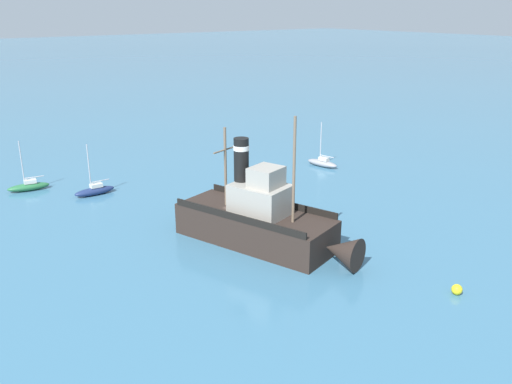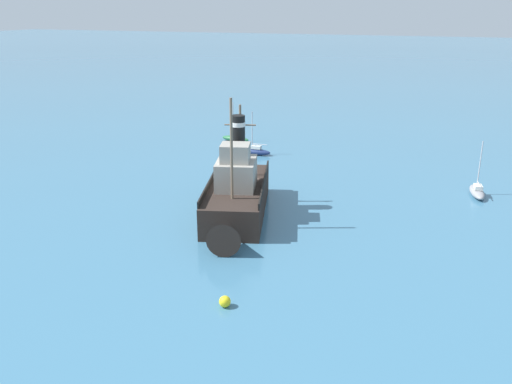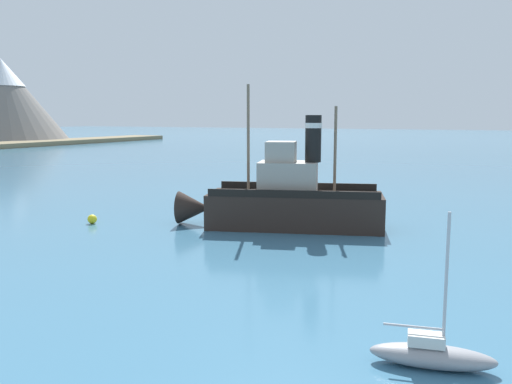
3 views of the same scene
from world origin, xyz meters
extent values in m
plane|color=teal|center=(0.00, 0.00, 0.00)|extent=(600.00, 600.00, 0.00)
cone|color=slate|center=(77.97, 123.99, 12.23)|extent=(37.59, 37.59, 24.46)
cone|color=white|center=(77.97, 123.99, 20.49)|extent=(12.97, 12.97, 8.04)
cube|color=#2D231E|center=(-0.13, 0.98, 1.20)|extent=(7.74, 12.76, 2.40)
cone|color=#2D231E|center=(-2.25, 7.86, 1.20)|extent=(2.95, 2.99, 2.35)
cube|color=#9E998E|center=(-0.28, 1.45, 3.50)|extent=(4.05, 4.71, 2.20)
cube|color=#9E998E|center=(-0.43, 1.93, 5.30)|extent=(2.69, 2.56, 1.40)
cylinder|color=black|center=(0.22, -0.17, 6.20)|extent=(1.10, 1.10, 3.20)
cylinder|color=silver|center=(0.22, -0.17, 7.10)|extent=(1.16, 1.16, 0.35)
cylinder|color=#75604C|center=(-1.10, 4.13, 6.15)|extent=(0.20, 0.20, 7.50)
cylinder|color=#75604C|center=(0.66, -1.60, 5.40)|extent=(0.20, 0.20, 6.00)
cylinder|color=#75604C|center=(0.66, -1.60, 6.72)|extent=(2.52, 0.88, 0.12)
cube|color=black|center=(-2.19, 0.34, 2.65)|extent=(3.47, 10.93, 0.50)
cube|color=black|center=(1.93, 1.61, 2.65)|extent=(3.47, 10.93, 0.50)
ellipsoid|color=gray|center=(-18.26, -10.75, 0.35)|extent=(1.77, 3.94, 0.70)
cube|color=silver|center=(-18.29, -10.55, 0.88)|extent=(0.83, 1.20, 0.36)
cylinder|color=#B7B7BC|center=(-18.20, -11.05, 2.80)|extent=(0.10, 0.10, 4.20)
cylinder|color=#B7B7BC|center=(-18.37, -10.16, 1.25)|extent=(0.40, 1.78, 0.08)
sphere|color=yellow|center=(-5.31, 14.69, 0.33)|extent=(0.66, 0.66, 0.66)
camera|label=1|loc=(22.21, 30.71, 16.73)|focal=38.00mm
camera|label=2|loc=(-16.72, 38.80, 15.90)|focal=38.00mm
camera|label=3|loc=(-34.91, -12.70, 7.70)|focal=38.00mm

